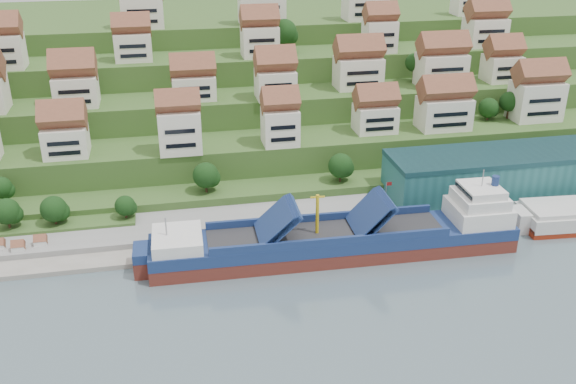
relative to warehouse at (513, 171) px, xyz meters
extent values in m
plane|color=slate|center=(-52.00, -17.00, -7.20)|extent=(300.00, 300.00, 0.00)
cube|color=gray|center=(-32.00, -2.00, -6.10)|extent=(180.00, 14.00, 2.20)
cube|color=gray|center=(-110.00, -5.00, -6.70)|extent=(45.00, 20.00, 1.00)
cube|color=#2D4C1E|center=(-52.00, 69.00, -5.20)|extent=(260.00, 128.00, 4.00)
cube|color=#2D4C1E|center=(-52.00, 74.00, -1.70)|extent=(260.00, 118.00, 11.00)
cube|color=#2D4C1E|center=(-52.00, 82.00, 1.80)|extent=(260.00, 102.00, 18.00)
cube|color=#2D4C1E|center=(-52.00, 90.00, 5.30)|extent=(260.00, 86.00, 25.00)
cube|color=#2D4C1E|center=(-52.00, 99.00, 8.30)|extent=(260.00, 68.00, 31.00)
cube|color=white|center=(-102.45, 21.54, 7.24)|extent=(9.99, 8.57, 6.88)
cube|color=white|center=(-76.36, 18.09, 8.84)|extent=(9.77, 7.03, 10.08)
cube|color=white|center=(-52.29, 18.89, 8.16)|extent=(8.48, 7.62, 8.72)
cube|color=white|center=(-26.72, 23.38, 7.19)|extent=(10.35, 7.73, 6.78)
cube|color=white|center=(-8.60, 22.11, 7.84)|extent=(13.03, 8.26, 8.07)
cube|color=white|center=(18.76, 24.36, 8.95)|extent=(12.87, 8.31, 10.30)
cube|color=white|center=(-100.72, 38.09, 14.56)|extent=(10.61, 8.98, 7.52)
cube|color=white|center=(-71.46, 38.00, 13.87)|extent=(11.06, 7.90, 6.13)
cube|color=white|center=(-50.59, 34.38, 14.48)|extent=(9.95, 8.56, 7.36)
cube|color=white|center=(-26.51, 39.95, 14.98)|extent=(12.49, 8.36, 8.35)
cube|color=white|center=(-3.38, 37.46, 15.25)|extent=(13.05, 8.18, 8.90)
cube|color=white|center=(15.73, 38.96, 14.45)|extent=(9.54, 8.04, 7.30)
cube|color=white|center=(-119.38, 52.15, 22.17)|extent=(10.45, 7.86, 8.75)
cube|color=white|center=(-86.36, 54.50, 21.55)|extent=(9.87, 7.30, 7.49)
cube|color=white|center=(-51.62, 52.76, 22.01)|extent=(10.07, 7.79, 8.41)
cube|color=white|center=(-16.75, 51.88, 22.24)|extent=(8.95, 7.14, 8.88)
cube|color=white|center=(16.92, 53.43, 21.93)|extent=(11.56, 8.47, 8.27)
cube|color=white|center=(-83.40, 70.11, 28.17)|extent=(11.99, 7.51, 8.74)
cube|color=white|center=(-48.07, 70.46, 28.10)|extent=(13.58, 8.15, 8.61)
cube|color=white|center=(-15.30, 71.24, 27.97)|extent=(12.91, 8.73, 8.34)
cube|color=white|center=(20.21, 73.66, 27.23)|extent=(8.68, 7.05, 6.85)
ellipsoid|color=#173D14|center=(-115.74, 10.93, 1.09)|extent=(4.86, 4.86, 4.86)
ellipsoid|color=#173D14|center=(-39.63, 9.11, 0.86)|extent=(5.92, 5.92, 5.92)
ellipsoid|color=#173D14|center=(-71.43, 9.29, 1.00)|extent=(5.93, 5.93, 5.93)
ellipsoid|color=#173D14|center=(6.18, 26.11, 7.17)|extent=(5.40, 5.40, 5.40)
ellipsoid|color=#173D14|center=(12.00, 26.11, 8.63)|extent=(5.34, 5.34, 5.34)
ellipsoid|color=#173D14|center=(-9.19, 42.83, 16.37)|extent=(5.22, 5.22, 5.22)
ellipsoid|color=#173D14|center=(-101.91, 42.38, 14.17)|extent=(4.80, 4.80, 4.80)
ellipsoid|color=#173D14|center=(-43.94, 56.21, 23.73)|extent=(7.27, 7.27, 7.27)
ellipsoid|color=#173D14|center=(-16.87, 58.94, 23.10)|extent=(5.52, 5.52, 5.52)
ellipsoid|color=#173D14|center=(-11.55, 56.97, 21.27)|extent=(4.18, 4.18, 4.18)
ellipsoid|color=#173D14|center=(-113.19, 2.00, -0.59)|extent=(5.47, 5.47, 5.47)
ellipsoid|color=#173D14|center=(-103.95, 2.00, -0.92)|extent=(5.59, 5.59, 5.59)
ellipsoid|color=#173D14|center=(-89.40, 2.00, -1.53)|extent=(4.40, 4.40, 4.40)
cube|color=#256566|center=(0.00, 0.00, 0.00)|extent=(60.00, 15.00, 10.00)
cylinder|color=gray|center=(-34.00, -7.00, -1.00)|extent=(0.16, 0.16, 8.00)
cube|color=maroon|center=(-33.40, -7.00, 2.60)|extent=(1.20, 0.05, 0.80)
cube|color=white|center=(-110.00, -7.00, -5.10)|extent=(2.40, 2.20, 2.20)
cube|color=white|center=(-106.00, -5.50, -5.10)|extent=(2.40, 2.20, 2.20)
cube|color=maroon|center=(-48.09, -17.61, -6.20)|extent=(73.51, 13.01, 4.70)
cube|color=navy|center=(-48.09, -17.61, -3.16)|extent=(73.52, 13.12, 2.44)
cube|color=white|center=(-79.07, -16.87, -0.81)|extent=(9.65, 10.93, 2.44)
cube|color=#262628|center=(-49.96, -17.56, -1.94)|extent=(47.18, 10.70, 0.28)
cube|color=navy|center=(-60.29, -17.32, 1.25)|extent=(7.28, 10.53, 6.49)
cube|color=navy|center=(-41.51, -17.76, 1.25)|extent=(6.93, 10.53, 6.86)
cylinder|color=yellow|center=(-51.84, -17.52, 2.19)|extent=(0.67, 0.67, 8.45)
cube|color=white|center=(-18.04, -18.32, -0.16)|extent=(11.52, 10.97, 3.76)
cube|color=white|center=(-18.04, -18.32, 2.85)|extent=(9.62, 9.80, 2.35)
cube|color=white|center=(-18.04, -18.32, 4.82)|extent=(7.71, 8.63, 1.69)
cylinder|color=navy|center=(-15.22, -18.39, 6.61)|extent=(1.54, 1.54, 2.07)
camera|label=1|loc=(-79.52, -126.08, 58.11)|focal=40.00mm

